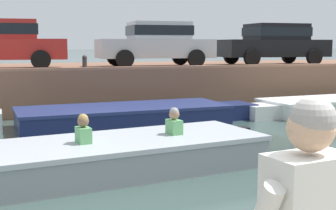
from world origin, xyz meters
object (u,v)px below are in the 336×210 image
boat_moored_east_white (324,106)px  motorboat_passing (112,156)px  car_right_inner_black (274,42)px  mooring_bollard_mid (85,62)px  car_centre_silver (156,42)px  boat_moored_central_navy (134,115)px

boat_moored_east_white → motorboat_passing: 9.04m
boat_moored_east_white → car_right_inner_black: (0.22, 3.48, 2.01)m
motorboat_passing → mooring_bollard_mid: size_ratio=13.41×
boat_moored_east_white → car_right_inner_black: bearing=86.4°
car_centre_silver → boat_moored_east_white: bearing=-37.9°
boat_moored_east_white → car_centre_silver: car_centre_silver is taller
car_right_inner_black → boat_moored_central_navy: bearing=-151.2°
boat_moored_east_white → car_right_inner_black: size_ratio=1.29×
motorboat_passing → mooring_bollard_mid: mooring_bollard_mid is taller
boat_moored_central_navy → car_right_inner_black: car_right_inner_black is taller
motorboat_passing → car_right_inner_black: 11.56m
boat_moored_east_white → car_centre_silver: (-4.47, 3.48, 2.01)m
boat_moored_central_navy → car_centre_silver: 4.40m
boat_moored_central_navy → car_right_inner_black: bearing=28.8°
boat_moored_central_navy → car_right_inner_black: (6.41, 3.53, 1.99)m
motorboat_passing → mooring_bollard_mid: (0.56, 6.70, 1.36)m
boat_moored_east_white → car_right_inner_black: car_right_inner_black is taller
boat_moored_central_navy → motorboat_passing: 4.86m
motorboat_passing → car_centre_silver: car_centre_silver is taller
motorboat_passing → mooring_bollard_mid: bearing=85.2°
mooring_bollard_mid → car_centre_silver: bearing=27.8°
car_centre_silver → mooring_bollard_mid: (-2.72, -1.43, -0.61)m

